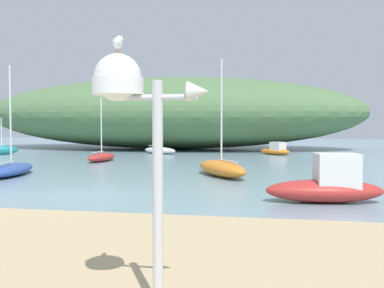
{
  "coord_description": "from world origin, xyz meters",
  "views": [
    {
      "loc": [
        6.3,
        -13.66,
        2.35
      ],
      "look_at": [
        3.02,
        3.88,
        1.55
      ],
      "focal_mm": 41.42,
      "sensor_mm": 36.0,
      "label": 1
    }
  ],
  "objects": [
    {
      "name": "sailboat_near_shore",
      "position": [
        3.95,
        6.08,
        0.38
      ],
      "size": [
        3.23,
        4.22,
        5.25
      ],
      "color": "orange",
      "rests_on": "ground"
    },
    {
      "name": "motorboat_inner_mooring",
      "position": [
        6.39,
        20.91,
        0.36
      ],
      "size": [
        2.82,
        2.71,
        0.99
      ],
      "color": "orange",
      "rests_on": "ground"
    },
    {
      "name": "sailboat_by_sandbar",
      "position": [
        -2.69,
        20.41,
        0.28
      ],
      "size": [
        3.27,
        2.36,
        3.0
      ],
      "color": "white",
      "rests_on": "ground"
    },
    {
      "name": "sailboat_off_point",
      "position": [
        -4.43,
        12.65,
        0.29
      ],
      "size": [
        1.26,
        3.23,
        4.04
      ],
      "color": "#B72D28",
      "rests_on": "ground"
    },
    {
      "name": "motorboat_far_right",
      "position": [
        7.89,
        0.07,
        0.53
      ],
      "size": [
        3.64,
        1.67,
        1.47
      ],
      "color": "#B72D28",
      "rests_on": "ground"
    },
    {
      "name": "ground_plane",
      "position": [
        0.0,
        0.0,
        0.0
      ],
      "size": [
        120.0,
        120.0,
        0.0
      ],
      "primitive_type": "plane",
      "color": "#7A99A8"
    },
    {
      "name": "sailboat_far_left",
      "position": [
        -5.53,
        4.62,
        0.29
      ],
      "size": [
        2.15,
        4.39,
        5.02
      ],
      "color": "#2D4C9E",
      "rests_on": "ground"
    },
    {
      "name": "seagull_on_radar",
      "position": [
        4.53,
        -8.82,
        3.28
      ],
      "size": [
        0.13,
        0.31,
        0.22
      ],
      "color": "orange",
      "rests_on": "mast_structure"
    },
    {
      "name": "mast_structure",
      "position": [
        4.65,
        -8.83,
        2.66
      ],
      "size": [
        1.35,
        0.59,
        2.95
      ],
      "color": "silver",
      "rests_on": "beach_sand"
    },
    {
      "name": "sailboat_outer_mooring",
      "position": [
        -14.36,
        17.05,
        0.37
      ],
      "size": [
        2.29,
        2.07,
        2.85
      ],
      "color": "teal",
      "rests_on": "ground"
    },
    {
      "name": "distant_hill",
      "position": [
        -3.85,
        28.03,
        3.4
      ],
      "size": [
        37.01,
        15.21,
        6.81
      ],
      "primitive_type": "ellipsoid",
      "color": "#517547",
      "rests_on": "ground"
    }
  ]
}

